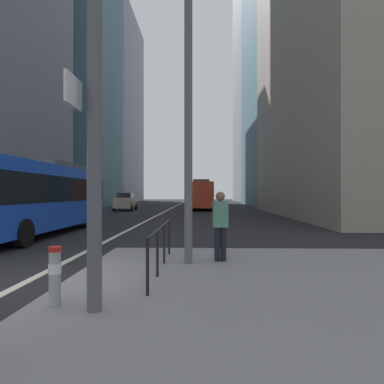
{
  "coord_description": "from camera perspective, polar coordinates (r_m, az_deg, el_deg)",
  "views": [
    {
      "loc": [
        3.71,
        -6.76,
        1.89
      ],
      "look_at": [
        2.52,
        38.28,
        2.04
      ],
      "focal_mm": 31.82,
      "sensor_mm": 36.0,
      "label": 1
    }
  ],
  "objects": [
    {
      "name": "car_receding_near",
      "position": [
        59.56,
        0.41,
        -1.06
      ],
      "size": [
        2.21,
        4.37,
        1.94
      ],
      "color": "maroon",
      "rests_on": "ground"
    },
    {
      "name": "pedestrian_railing",
      "position": [
        7.84,
        -5.21,
        -7.69
      ],
      "size": [
        0.06,
        3.99,
        0.98
      ],
      "color": "black",
      "rests_on": "median_island"
    },
    {
      "name": "bollard_right",
      "position": [
        5.84,
        -22.0,
        -12.38
      ],
      "size": [
        0.2,
        0.2,
        0.91
      ],
      "color": "#99999E",
      "rests_on": "median_island"
    },
    {
      "name": "pedestrian_waiting",
      "position": [
        8.76,
        4.78,
        -5.08
      ],
      "size": [
        0.4,
        0.28,
        1.78
      ],
      "color": "black",
      "rests_on": "median_island"
    },
    {
      "name": "city_bus_red_receding",
      "position": [
        40.11,
        1.46,
        -0.27
      ],
      "size": [
        2.85,
        11.15,
        3.4
      ],
      "color": "red",
      "rests_on": "ground"
    },
    {
      "name": "office_tower_right_far",
      "position": [
        82.85,
        11.18,
        17.26
      ],
      "size": [
        10.12,
        20.68,
        53.49
      ],
      "primitive_type": "cube",
      "color": "gray",
      "rests_on": "ground"
    },
    {
      "name": "car_receding_far",
      "position": [
        66.46,
        0.48,
        -0.97
      ],
      "size": [
        2.19,
        4.53,
        1.94
      ],
      "color": "gold",
      "rests_on": "ground"
    },
    {
      "name": "lane_centre_line",
      "position": [
        37.0,
        -4.26,
        -3.12
      ],
      "size": [
        0.2,
        80.0,
        0.01
      ],
      "primitive_type": "cube",
      "color": "beige",
      "rests_on": "ground"
    },
    {
      "name": "ground_plane",
      "position": [
        27.08,
        -6.39,
        -4.2
      ],
      "size": [
        160.0,
        160.0,
        0.0
      ],
      "primitive_type": "plane",
      "color": "black"
    },
    {
      "name": "office_tower_right_mid",
      "position": [
        61.85,
        15.25,
        25.28
      ],
      "size": [
        11.53,
        18.16,
        56.99
      ],
      "primitive_type": "cube",
      "color": "slate",
      "rests_on": "ground"
    },
    {
      "name": "office_tower_left_far",
      "position": [
        79.17,
        -13.32,
        13.41
      ],
      "size": [
        10.32,
        23.14,
        41.01
      ],
      "primitive_type": "cube",
      "color": "gray",
      "rests_on": "ground"
    },
    {
      "name": "city_bus_blue_oncoming",
      "position": [
        16.89,
        -24.18,
        -0.36
      ],
      "size": [
        2.73,
        11.22,
        3.4
      ],
      "color": "blue",
      "rests_on": "ground"
    },
    {
      "name": "street_lamp_post",
      "position": [
        9.08,
        -0.61,
        21.75
      ],
      "size": [
        5.5,
        0.32,
        8.0
      ],
      "color": "#56565B",
      "rests_on": "median_island"
    },
    {
      "name": "car_oncoming_mid",
      "position": [
        37.88,
        -11.09,
        -1.55
      ],
      "size": [
        2.18,
        4.63,
        1.94
      ],
      "color": "#B2A899",
      "rests_on": "ground"
    },
    {
      "name": "median_island",
      "position": [
        6.3,
        18.8,
        -16.92
      ],
      "size": [
        9.0,
        10.0,
        0.15
      ],
      "primitive_type": "cube",
      "color": "gray",
      "rests_on": "ground"
    },
    {
      "name": "office_tower_left_mid",
      "position": [
        58.01,
        -20.17,
        23.1
      ],
      "size": [
        12.53,
        18.26,
        49.65
      ],
      "primitive_type": "cube",
      "color": "slate",
      "rests_on": "ground"
    }
  ]
}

